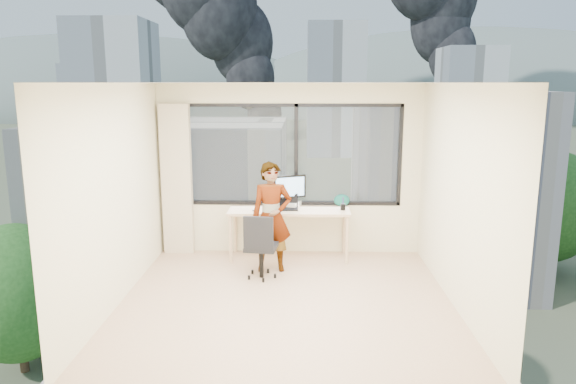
{
  "coord_description": "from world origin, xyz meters",
  "views": [
    {
      "loc": [
        0.18,
        -6.04,
        2.6
      ],
      "look_at": [
        0.0,
        1.0,
        1.15
      ],
      "focal_mm": 33.12,
      "sensor_mm": 36.0,
      "label": 1
    }
  ],
  "objects_px": {
    "desk": "(289,234)",
    "handbag": "(342,200)",
    "game_console": "(289,204)",
    "person": "(272,217)",
    "chair": "(261,245)",
    "laptop": "(288,203)",
    "monitor": "(290,191)"
  },
  "relations": [
    {
      "from": "game_console",
      "to": "handbag",
      "type": "distance_m",
      "value": 0.81
    },
    {
      "from": "person",
      "to": "desk",
      "type": "bearing_deg",
      "value": 59.29
    },
    {
      "from": "handbag",
      "to": "desk",
      "type": "bearing_deg",
      "value": -156.78
    },
    {
      "from": "person",
      "to": "chair",
      "type": "bearing_deg",
      "value": -121.0
    },
    {
      "from": "desk",
      "to": "handbag",
      "type": "bearing_deg",
      "value": 16.48
    },
    {
      "from": "desk",
      "to": "chair",
      "type": "distance_m",
      "value": 0.93
    },
    {
      "from": "laptop",
      "to": "game_console",
      "type": "bearing_deg",
      "value": 85.6
    },
    {
      "from": "desk",
      "to": "laptop",
      "type": "xyz_separation_m",
      "value": [
        -0.02,
        -0.0,
        0.48
      ]
    },
    {
      "from": "chair",
      "to": "game_console",
      "type": "bearing_deg",
      "value": 78.86
    },
    {
      "from": "desk",
      "to": "laptop",
      "type": "distance_m",
      "value": 0.48
    },
    {
      "from": "person",
      "to": "handbag",
      "type": "bearing_deg",
      "value": 29.38
    },
    {
      "from": "person",
      "to": "monitor",
      "type": "distance_m",
      "value": 0.74
    },
    {
      "from": "desk",
      "to": "game_console",
      "type": "relative_size",
      "value": 5.68
    },
    {
      "from": "chair",
      "to": "monitor",
      "type": "bearing_deg",
      "value": 76.12
    },
    {
      "from": "desk",
      "to": "game_console",
      "type": "bearing_deg",
      "value": 93.11
    },
    {
      "from": "chair",
      "to": "person",
      "type": "bearing_deg",
      "value": 73.98
    },
    {
      "from": "desk",
      "to": "game_console",
      "type": "distance_m",
      "value": 0.46
    },
    {
      "from": "chair",
      "to": "laptop",
      "type": "distance_m",
      "value": 0.99
    },
    {
      "from": "handbag",
      "to": "laptop",
      "type": "bearing_deg",
      "value": -157.08
    },
    {
      "from": "desk",
      "to": "game_console",
      "type": "xyz_separation_m",
      "value": [
        -0.01,
        0.21,
        0.41
      ]
    },
    {
      "from": "monitor",
      "to": "laptop",
      "type": "height_order",
      "value": "monitor"
    },
    {
      "from": "desk",
      "to": "handbag",
      "type": "relative_size",
      "value": 7.51
    },
    {
      "from": "monitor",
      "to": "chair",
      "type": "bearing_deg",
      "value": -132.64
    },
    {
      "from": "game_console",
      "to": "handbag",
      "type": "bearing_deg",
      "value": 22.97
    },
    {
      "from": "game_console",
      "to": "laptop",
      "type": "distance_m",
      "value": 0.22
    },
    {
      "from": "chair",
      "to": "monitor",
      "type": "xyz_separation_m",
      "value": [
        0.36,
        0.96,
        0.54
      ]
    },
    {
      "from": "chair",
      "to": "game_console",
      "type": "distance_m",
      "value": 1.16
    },
    {
      "from": "handbag",
      "to": "game_console",
      "type": "bearing_deg",
      "value": -171.28
    },
    {
      "from": "monitor",
      "to": "game_console",
      "type": "bearing_deg",
      "value": 77.96
    },
    {
      "from": "desk",
      "to": "person",
      "type": "distance_m",
      "value": 0.72
    },
    {
      "from": "desk",
      "to": "person",
      "type": "bearing_deg",
      "value": -112.62
    },
    {
      "from": "game_console",
      "to": "person",
      "type": "bearing_deg",
      "value": -85.06
    }
  ]
}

